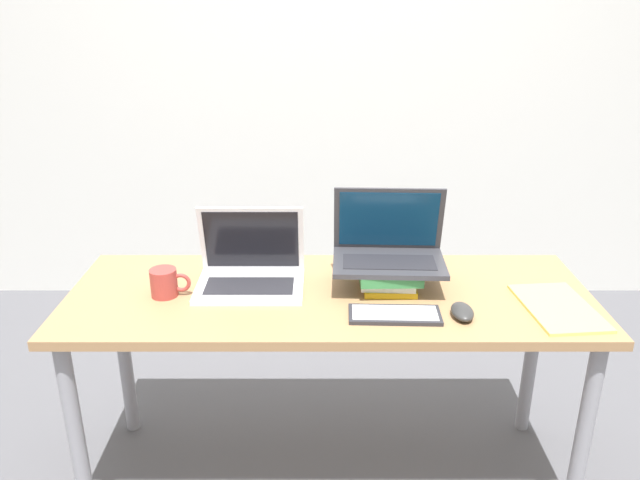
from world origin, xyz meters
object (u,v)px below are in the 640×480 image
at_px(laptop_left, 252,270).
at_px(notepad, 560,308).
at_px(mug, 167,282).
at_px(wireless_keyboard, 396,315).
at_px(laptop_on_books, 390,248).
at_px(mouse, 464,312).
at_px(book_stack, 389,273).

distance_m(laptop_left, notepad, 0.96).
bearing_deg(notepad, mug, 175.67).
bearing_deg(notepad, wireless_keyboard, -174.57).
bearing_deg(laptop_on_books, mug, -173.16).
bearing_deg(laptop_on_books, notepad, -19.43).
relative_size(laptop_left, mouse, 3.11).
bearing_deg(notepad, book_stack, 161.14).
bearing_deg(wireless_keyboard, notepad, 5.43).
relative_size(laptop_on_books, notepad, 1.09).
height_order(mouse, notepad, mouse).
xyz_separation_m(mouse, notepad, (0.30, 0.05, -0.01)).
relative_size(laptop_on_books, mug, 2.87).
distance_m(laptop_on_books, mug, 0.72).
xyz_separation_m(mouse, mug, (-0.91, 0.14, 0.03)).
xyz_separation_m(laptop_left, book_stack, (0.45, -0.00, -0.01)).
bearing_deg(laptop_left, mouse, -18.79).
bearing_deg(laptop_on_books, book_stack, -100.85).
bearing_deg(laptop_left, mug, -162.98).
relative_size(book_stack, wireless_keyboard, 0.97).
relative_size(laptop_left, mug, 2.71).
bearing_deg(mouse, notepad, 9.12).
height_order(laptop_left, mug, laptop_left).
xyz_separation_m(notepad, mug, (-1.21, 0.09, 0.04)).
relative_size(laptop_on_books, mouse, 3.28).
relative_size(book_stack, laptop_on_books, 0.73).
distance_m(wireless_keyboard, notepad, 0.50).
xyz_separation_m(laptop_left, laptop_on_books, (0.45, 0.01, 0.08)).
bearing_deg(notepad, laptop_on_books, 160.57).
relative_size(laptop_left, wireless_keyboard, 1.25).
relative_size(wireless_keyboard, mug, 2.16).
distance_m(notepad, mug, 1.21).
bearing_deg(laptop_left, book_stack, -0.01).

